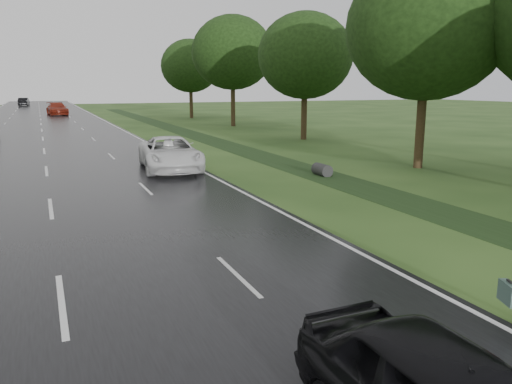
{
  "coord_description": "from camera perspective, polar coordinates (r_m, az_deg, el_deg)",
  "views": [
    {
      "loc": [
        -0.09,
        -9.32,
        4.0
      ],
      "look_at": [
        4.9,
        2.27,
        1.3
      ],
      "focal_mm": 35.0,
      "sensor_mm": 36.0,
      "label": 1
    }
  ],
  "objects": [
    {
      "name": "edge_stripe_east",
      "position": [
        54.89,
        -16.23,
        7.47
      ],
      "size": [
        0.12,
        180.0,
        0.01
      ],
      "primitive_type": "cube",
      "color": "silver",
      "rests_on": "road"
    },
    {
      "name": "far_car_red",
      "position": [
        74.43,
        -21.78,
        8.84
      ],
      "size": [
        2.88,
        6.09,
        1.71
      ],
      "primitive_type": "imported",
      "rotation": [
        0.0,
        0.0,
        0.08
      ],
      "color": "maroon",
      "rests_on": "road"
    },
    {
      "name": "tree_east_b",
      "position": [
        25.94,
        18.98,
        17.38
      ],
      "size": [
        7.6,
        7.6,
        10.11
      ],
      "color": "#352715",
      "rests_on": "ground"
    },
    {
      "name": "white_pickup",
      "position": [
        24.22,
        -9.79,
        4.36
      ],
      "size": [
        3.14,
        5.85,
        1.56
      ],
      "primitive_type": "imported",
      "rotation": [
        0.0,
        0.0,
        -0.1
      ],
      "color": "silver",
      "rests_on": "road"
    },
    {
      "name": "tree_east_d",
      "position": [
        50.69,
        -2.7,
        15.62
      ],
      "size": [
        8.0,
        8.0,
        10.76
      ],
      "color": "#352715",
      "rests_on": "ground"
    },
    {
      "name": "tree_east_c",
      "position": [
        38.07,
        5.64,
        15.23
      ],
      "size": [
        7.0,
        7.0,
        9.29
      ],
      "color": "#352715",
      "rests_on": "ground"
    },
    {
      "name": "center_line",
      "position": [
        54.46,
        -23.33,
        6.93
      ],
      "size": [
        0.12,
        180.0,
        0.01
      ],
      "primitive_type": "cube",
      "color": "silver",
      "rests_on": "road"
    },
    {
      "name": "drainage_ditch",
      "position": [
        30.59,
        -0.84,
        4.63
      ],
      "size": [
        2.2,
        120.0,
        0.56
      ],
      "color": "black",
      "rests_on": "ground"
    },
    {
      "name": "tree_east_f",
      "position": [
        63.84,
        -7.53,
        14.1
      ],
      "size": [
        7.2,
        7.2,
        9.62
      ],
      "color": "#352715",
      "rests_on": "ground"
    },
    {
      "name": "road",
      "position": [
        54.47,
        -23.33,
        6.91
      ],
      "size": [
        14.0,
        180.0,
        0.04
      ],
      "primitive_type": "cube",
      "color": "black",
      "rests_on": "ground"
    },
    {
      "name": "ground",
      "position": [
        10.14,
        -21.3,
        -12.02
      ],
      "size": [
        220.0,
        220.0,
        0.0
      ],
      "primitive_type": "plane",
      "color": "#233F16",
      "rests_on": "ground"
    },
    {
      "name": "far_car_dark",
      "position": [
        110.27,
        -25.0,
        9.32
      ],
      "size": [
        2.11,
        4.98,
        1.6
      ],
      "primitive_type": "imported",
      "rotation": [
        0.0,
        0.0,
        3.05
      ],
      "color": "black",
      "rests_on": "road"
    }
  ]
}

